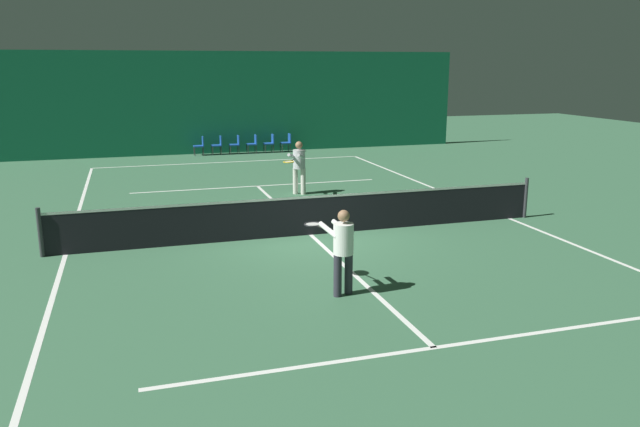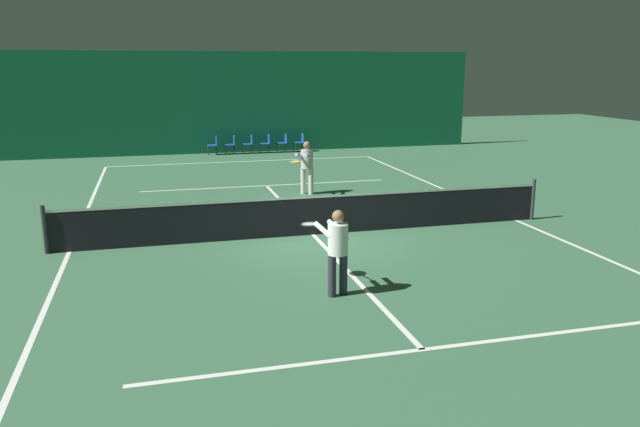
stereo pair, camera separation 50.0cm
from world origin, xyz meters
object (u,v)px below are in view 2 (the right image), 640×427
at_px(courtside_chair_3, 266,142).
at_px(courtside_chair_5, 300,141).
at_px(player_near, 336,246).
at_px(tennis_net, 313,214).
at_px(courtside_chair_0, 214,144).
at_px(courtside_chair_2, 249,143).
at_px(player_far, 307,164).
at_px(courtside_chair_4, 284,142).
at_px(courtside_chair_1, 232,143).

relative_size(courtside_chair_3, courtside_chair_5, 1.00).
bearing_deg(player_near, courtside_chair_3, -23.97).
xyz_separation_m(tennis_net, courtside_chair_5, (3.00, 14.23, -0.03)).
xyz_separation_m(courtside_chair_0, courtside_chair_2, (1.60, 0.00, 0.00)).
xyz_separation_m(player_far, courtside_chair_3, (0.42, 9.55, -0.48)).
bearing_deg(courtside_chair_4, player_near, -8.68).
relative_size(courtside_chair_0, courtside_chair_5, 1.00).
relative_size(player_far, courtside_chair_5, 1.98).
bearing_deg(courtside_chair_4, courtside_chair_1, -90.00).
distance_m(courtside_chair_1, courtside_chair_2, 0.80).
bearing_deg(courtside_chair_2, courtside_chair_1, -90.00).
relative_size(player_far, courtside_chair_1, 1.98).
distance_m(tennis_net, courtside_chair_2, 14.25).
bearing_deg(player_far, courtside_chair_5, -158.46).
bearing_deg(player_far, courtside_chair_2, -144.27).
bearing_deg(courtside_chair_0, player_far, 11.68).
xyz_separation_m(courtside_chair_3, courtside_chair_5, (1.60, 0.00, 0.00)).
bearing_deg(courtside_chair_5, courtside_chair_4, -90.00).
relative_size(tennis_net, courtside_chair_0, 14.29).
height_order(player_far, courtside_chair_0, player_far).
xyz_separation_m(courtside_chair_1, courtside_chair_4, (2.39, 0.00, 0.00)).
bearing_deg(courtside_chair_0, courtside_chair_3, 90.00).
relative_size(tennis_net, courtside_chair_2, 14.29).
height_order(player_near, courtside_chair_4, player_near).
bearing_deg(player_near, tennis_net, -26.10).
height_order(player_near, courtside_chair_3, player_near).
bearing_deg(player_near, courtside_chair_2, -21.47).
height_order(player_near, courtside_chair_2, player_near).
relative_size(tennis_net, courtside_chair_4, 14.29).
xyz_separation_m(courtside_chair_2, courtside_chair_5, (2.39, 0.00, 0.00)).
bearing_deg(courtside_chair_5, courtside_chair_2, -90.00).
xyz_separation_m(player_near, player_far, (1.56, 8.64, 0.06)).
bearing_deg(courtside_chair_5, courtside_chair_3, -90.00).
relative_size(courtside_chair_0, courtside_chair_2, 1.00).
distance_m(player_near, courtside_chair_2, 18.23).
xyz_separation_m(player_far, courtside_chair_2, (-0.38, 9.55, -0.48)).
bearing_deg(courtside_chair_0, courtside_chair_4, 90.00).
height_order(courtside_chair_1, courtside_chair_3, same).
height_order(player_near, courtside_chair_1, player_near).
xyz_separation_m(tennis_net, courtside_chair_0, (-0.99, 14.23, -0.03)).
distance_m(courtside_chair_0, courtside_chair_5, 3.99).
height_order(courtside_chair_0, courtside_chair_3, same).
distance_m(player_far, courtside_chair_1, 9.63).
height_order(courtside_chair_1, courtside_chair_2, same).
bearing_deg(courtside_chair_2, player_far, 2.26).
relative_size(courtside_chair_3, courtside_chair_4, 1.00).
distance_m(player_near, courtside_chair_4, 18.40).
bearing_deg(courtside_chair_2, tennis_net, -2.42).
height_order(courtside_chair_2, courtside_chair_5, same).
xyz_separation_m(courtside_chair_1, courtside_chair_5, (3.19, 0.00, 0.00)).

